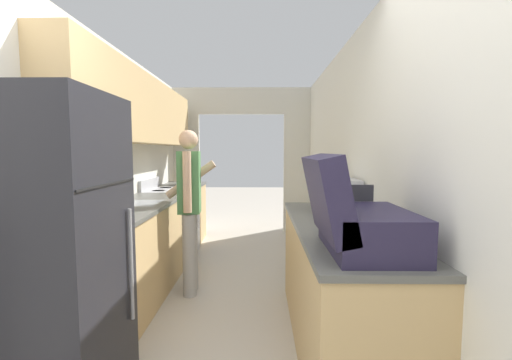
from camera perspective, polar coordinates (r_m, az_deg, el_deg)
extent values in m
cube|color=silver|center=(3.34, -26.78, 1.37)|extent=(0.06, 7.13, 2.50)
cube|color=tan|center=(4.18, -18.53, 10.91)|extent=(0.32, 3.49, 0.74)
cube|color=silver|center=(3.10, 17.38, 1.43)|extent=(0.06, 7.13, 2.50)
cube|color=silver|center=(6.13, -12.37, 1.06)|extent=(0.65, 0.06, 2.05)
cube|color=silver|center=(6.01, 7.72, 1.06)|extent=(0.65, 0.06, 2.05)
cube|color=silver|center=(6.03, -2.47, 13.03)|extent=(2.77, 0.06, 0.45)
cube|color=tan|center=(3.55, -19.73, -11.57)|extent=(0.60, 2.00, 0.87)
cube|color=#565651|center=(3.44, -19.99, -4.33)|extent=(0.62, 2.01, 0.03)
cube|color=tan|center=(5.54, -11.99, -5.47)|extent=(0.60, 0.71, 0.87)
cube|color=#565651|center=(5.48, -12.06, -0.78)|extent=(0.62, 0.72, 0.03)
cube|color=#9EA3A8|center=(3.59, -19.09, -3.69)|extent=(0.42, 0.44, 0.00)
cube|color=tan|center=(2.65, 13.42, -17.16)|extent=(0.60, 1.99, 0.87)
cube|color=#565651|center=(2.51, 13.63, -7.52)|extent=(0.62, 2.01, 0.03)
cube|color=black|center=(2.22, -31.40, -10.39)|extent=(0.70, 0.71, 1.73)
cube|color=black|center=(1.99, -23.20, -0.60)|extent=(0.01, 0.68, 0.01)
cylinder|color=#99999E|center=(2.29, -20.08, -13.10)|extent=(0.02, 0.02, 0.69)
cube|color=#B7B7BC|center=(4.83, -13.83, -6.84)|extent=(0.62, 0.78, 0.91)
cube|color=black|center=(4.76, -10.14, -6.94)|extent=(0.01, 0.53, 0.27)
cylinder|color=#B7B7BC|center=(4.71, -9.95, -4.24)|extent=(0.02, 0.62, 0.02)
cube|color=#B7B7BC|center=(4.83, -17.29, -0.62)|extent=(0.04, 0.78, 0.14)
cylinder|color=#232328|center=(4.56, -12.98, -1.76)|extent=(0.16, 0.16, 0.01)
cylinder|color=#232328|center=(4.89, -12.03, -1.29)|extent=(0.16, 0.16, 0.01)
cylinder|color=#232328|center=(4.62, -15.97, -1.73)|extent=(0.16, 0.16, 0.01)
cylinder|color=#232328|center=(4.95, -14.83, -1.27)|extent=(0.16, 0.16, 0.01)
cylinder|color=#9E9E9E|center=(3.48, -11.07, -12.23)|extent=(0.14, 0.14, 0.81)
cylinder|color=#9E9E9E|center=(3.64, -10.72, -11.44)|extent=(0.14, 0.14, 0.81)
cube|color=#4C844C|center=(3.42, -11.08, -0.37)|extent=(0.23, 0.23, 0.61)
cylinder|color=#DBAD89|center=(3.28, -11.41, -0.34)|extent=(0.09, 0.09, 0.58)
cylinder|color=#DBAD89|center=(3.57, -10.79, 0.09)|extent=(0.52, 0.12, 0.40)
sphere|color=#DBAD89|center=(3.41, -11.20, 6.63)|extent=(0.19, 0.19, 0.19)
cube|color=#231E38|center=(1.87, 18.19, -8.02)|extent=(0.41, 0.60, 0.21)
cube|color=#231E38|center=(1.79, 11.79, -2.51)|extent=(0.20, 0.60, 0.42)
cube|color=#2D2D33|center=(2.14, 15.80, -2.09)|extent=(0.24, 0.02, 0.10)
cube|color=#B7B7BC|center=(3.08, 13.12, -2.32)|extent=(0.35, 0.46, 0.27)
cube|color=black|center=(3.00, 9.94, -2.46)|extent=(0.01, 0.28, 0.19)
cube|color=#38383D|center=(3.20, 9.36, -1.99)|extent=(0.01, 0.09, 0.20)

